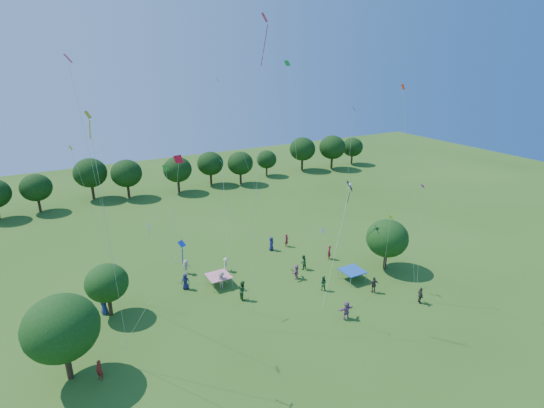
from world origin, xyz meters
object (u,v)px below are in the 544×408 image
at_px(pirate_kite, 349,188).
at_px(red_high_kite, 262,80).
at_px(near_tree_west, 61,328).
at_px(near_tree_east, 387,238).
at_px(tent_red_stripe, 219,276).
at_px(near_tree_north, 107,283).
at_px(tent_blue, 352,271).

bearing_deg(pirate_kite, red_high_kite, -166.77).
xyz_separation_m(near_tree_west, near_tree_east, (31.43, 1.50, -0.68)).
xyz_separation_m(near_tree_east, tent_red_stripe, (-17.11, 5.41, -2.53)).
distance_m(near_tree_north, red_high_kite, 21.76).
height_order(near_tree_east, tent_red_stripe, near_tree_east).
xyz_separation_m(tent_red_stripe, red_high_kite, (1.94, -5.92, 19.12)).
relative_size(near_tree_west, tent_blue, 2.98).
bearing_deg(tent_red_stripe, near_tree_east, -17.56).
distance_m(near_tree_east, red_high_kite, 22.49).
xyz_separation_m(near_tree_east, red_high_kite, (-15.17, -0.50, 16.60)).
distance_m(tent_red_stripe, red_high_kite, 20.11).
relative_size(tent_red_stripe, pirate_kite, 0.25).
distance_m(tent_blue, pirate_kite, 8.50).
distance_m(tent_blue, red_high_kite, 21.80).
bearing_deg(tent_blue, red_high_kite, -178.56).
bearing_deg(near_tree_east, pirate_kite, 150.06).
bearing_deg(red_high_kite, pirate_kite, 13.23).
bearing_deg(near_tree_north, pirate_kite, -7.53).
bearing_deg(tent_red_stripe, tent_blue, -24.49).
bearing_deg(red_high_kite, near_tree_east, 1.90).
bearing_deg(near_tree_east, near_tree_west, -177.28).
height_order(near_tree_west, near_tree_east, near_tree_west).
distance_m(near_tree_west, near_tree_north, 7.92).
bearing_deg(near_tree_north, near_tree_east, -10.93).
distance_m(near_tree_west, tent_blue, 26.95).
distance_m(near_tree_north, near_tree_east, 28.03).
xyz_separation_m(near_tree_east, pirate_kite, (-3.78, 2.17, 5.57)).
bearing_deg(near_tree_west, tent_red_stripe, 25.76).
distance_m(tent_red_stripe, tent_blue, 13.64).
height_order(near_tree_north, red_high_kite, red_high_kite).
distance_m(near_tree_east, tent_red_stripe, 18.12).
relative_size(near_tree_west, near_tree_east, 1.18).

